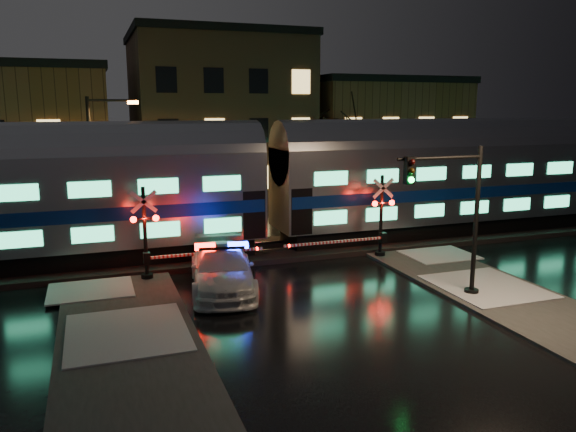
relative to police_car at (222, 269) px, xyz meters
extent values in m
plane|color=black|center=(2.83, -0.29, -0.82)|extent=(120.00, 120.00, 0.00)
cube|color=black|center=(2.83, 4.71, -0.70)|extent=(90.00, 4.20, 0.24)
cube|color=#2D2D2D|center=(-3.67, -6.29, -0.76)|extent=(4.00, 20.00, 0.12)
cube|color=#2D2D2D|center=(9.33, -6.29, -0.76)|extent=(4.00, 20.00, 0.12)
cube|color=brown|center=(4.83, 22.21, 4.93)|extent=(12.00, 11.00, 11.50)
cube|color=brown|center=(17.83, 21.71, 3.43)|extent=(12.00, 10.00, 8.50)
cube|color=black|center=(16.28, 4.71, -0.18)|extent=(24.00, 2.40, 0.80)
cube|color=#B7BAC1|center=(16.28, 4.71, 2.12)|extent=(25.00, 3.05, 3.80)
cube|color=navy|center=(16.28, 4.71, 1.72)|extent=(24.75, 3.09, 0.55)
cube|color=#39DA94|center=(16.28, 3.15, 0.97)|extent=(21.00, 0.05, 0.62)
cube|color=#39DA94|center=(16.28, 3.15, 2.77)|extent=(21.00, 0.05, 0.62)
cylinder|color=#B7BAC1|center=(16.28, 4.71, 3.82)|extent=(25.00, 3.05, 3.05)
imported|color=silver|center=(0.00, 0.00, -0.01)|extent=(3.18, 5.89, 1.62)
cube|color=black|center=(0.00, 0.00, 0.84)|extent=(1.74, 0.71, 0.11)
cube|color=#FF0C05|center=(-0.60, 0.10, 0.88)|extent=(0.80, 0.50, 0.19)
cube|color=#1426FF|center=(0.60, -0.10, 0.88)|extent=(0.80, 0.50, 0.19)
cylinder|color=black|center=(7.78, 2.11, -0.68)|extent=(0.47, 0.47, 0.28)
cylinder|color=black|center=(7.78, 2.11, 1.07)|extent=(0.15, 0.15, 3.77)
sphere|color=#FF0C05|center=(7.36, 1.93, 1.73)|extent=(0.25, 0.25, 0.25)
sphere|color=#FF0C05|center=(8.21, 1.93, 1.73)|extent=(0.25, 0.25, 0.25)
cube|color=white|center=(5.43, 1.86, 0.17)|extent=(4.71, 0.10, 0.10)
cube|color=black|center=(7.78, 1.86, 0.17)|extent=(0.25, 0.30, 0.45)
cylinder|color=black|center=(-2.55, 2.11, -0.68)|extent=(0.47, 0.47, 0.28)
cylinder|color=black|center=(-2.55, 2.11, 1.05)|extent=(0.15, 0.15, 3.74)
sphere|color=#FF0C05|center=(-2.97, 1.93, 1.71)|extent=(0.24, 0.24, 0.24)
sphere|color=#FF0C05|center=(-2.13, 1.93, 1.71)|extent=(0.24, 0.24, 0.24)
cube|color=white|center=(-0.21, 1.86, 0.16)|extent=(4.68, 0.10, 0.10)
cube|color=black|center=(-2.55, 1.86, 0.16)|extent=(0.25, 0.30, 0.45)
cylinder|color=black|center=(8.35, -3.70, -0.68)|extent=(0.51, 0.51, 0.27)
cylinder|color=black|center=(8.35, -3.70, 1.89)|extent=(0.16, 0.16, 5.43)
cylinder|color=black|center=(6.72, -3.70, 4.25)|extent=(3.26, 0.11, 0.11)
cube|color=black|center=(5.45, -3.85, 3.88)|extent=(0.29, 0.25, 0.90)
sphere|color=#0CFF3F|center=(5.45, -4.01, 3.60)|extent=(0.20, 0.20, 0.20)
cylinder|color=black|center=(-4.33, 8.71, 2.79)|extent=(0.18, 0.18, 7.23)
cylinder|color=black|center=(-3.25, 8.71, 6.23)|extent=(2.17, 0.11, 0.11)
cube|color=orange|center=(-2.25, 8.71, 6.14)|extent=(0.50, 0.25, 0.16)
camera|label=1|loc=(-4.38, -19.78, 5.95)|focal=35.00mm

